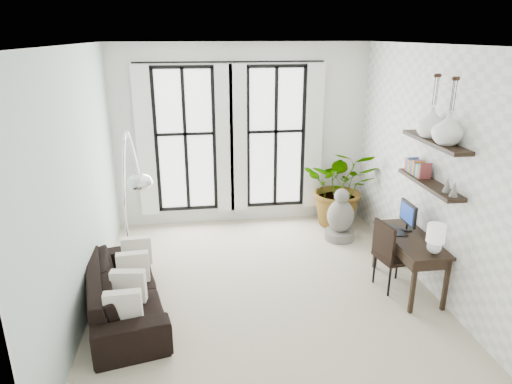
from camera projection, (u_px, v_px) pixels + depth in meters
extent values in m
plane|color=#C3B69B|center=(263.00, 288.00, 6.29)|extent=(5.00, 5.00, 0.00)
plane|color=white|center=(265.00, 45.00, 5.24)|extent=(5.00, 5.00, 0.00)
plane|color=silver|center=(79.00, 185.00, 5.46)|extent=(0.00, 5.00, 5.00)
plane|color=white|center=(431.00, 171.00, 6.06)|extent=(0.00, 5.00, 5.00)
plane|color=white|center=(242.00, 136.00, 8.10)|extent=(4.50, 0.00, 4.50)
cube|color=white|center=(185.00, 141.00, 7.96)|extent=(1.00, 0.02, 2.50)
cube|color=white|center=(145.00, 143.00, 7.77)|extent=(0.30, 0.04, 2.60)
cube|color=white|center=(225.00, 141.00, 7.95)|extent=(0.30, 0.04, 2.60)
cube|color=white|center=(276.00, 138.00, 8.17)|extent=(1.00, 0.02, 2.50)
cube|color=white|center=(238.00, 141.00, 7.98)|extent=(0.30, 0.04, 2.60)
cube|color=white|center=(314.00, 138.00, 8.16)|extent=(0.30, 0.04, 2.60)
cylinder|color=black|center=(230.00, 62.00, 7.54)|extent=(3.20, 0.03, 0.03)
cube|color=black|center=(429.00, 184.00, 5.84)|extent=(0.25, 1.30, 0.05)
cube|color=black|center=(435.00, 142.00, 5.66)|extent=(0.25, 1.30, 0.05)
cube|color=#DF3741|center=(411.00, 164.00, 6.31)|extent=(0.16, 0.04, 0.18)
cube|color=#3776C3|center=(412.00, 165.00, 6.27)|extent=(0.16, 0.04, 0.18)
cube|color=orange|center=(414.00, 166.00, 6.23)|extent=(0.16, 0.03, 0.18)
cube|color=green|center=(415.00, 166.00, 6.19)|extent=(0.16, 0.04, 0.18)
cube|color=purple|center=(417.00, 167.00, 6.15)|extent=(0.16, 0.04, 0.18)
cube|color=orange|center=(419.00, 168.00, 6.10)|extent=(0.16, 0.04, 0.18)
cube|color=#4D4D4D|center=(420.00, 169.00, 6.06)|extent=(0.16, 0.04, 0.18)
cube|color=#39C8B3|center=(422.00, 170.00, 6.02)|extent=(0.16, 0.04, 0.18)
cube|color=gray|center=(423.00, 171.00, 5.98)|extent=(0.16, 0.04, 0.18)
cube|color=brown|center=(425.00, 172.00, 5.93)|extent=(0.16, 0.04, 0.18)
cone|color=slate|center=(447.00, 185.00, 5.42)|extent=(0.10, 0.10, 0.18)
cone|color=slate|center=(454.00, 189.00, 5.28)|extent=(0.10, 0.10, 0.18)
imported|color=black|center=(124.00, 290.00, 5.65)|extent=(1.25, 2.24, 0.62)
cube|color=silver|center=(123.00, 308.00, 4.95)|extent=(0.40, 0.12, 0.40)
cube|color=silver|center=(129.00, 286.00, 5.38)|extent=(0.40, 0.12, 0.40)
cube|color=silver|center=(133.00, 267.00, 5.82)|extent=(0.40, 0.12, 0.40)
cube|color=silver|center=(137.00, 251.00, 6.26)|extent=(0.40, 0.12, 0.40)
imported|color=#2D7228|center=(341.00, 187.00, 8.18)|extent=(1.62, 1.51, 1.45)
cube|color=black|center=(411.00, 239.00, 6.07)|extent=(0.54, 1.28, 0.04)
cube|color=black|center=(409.00, 245.00, 6.09)|extent=(0.49, 1.22, 0.12)
cube|color=black|center=(413.00, 288.00, 5.61)|extent=(0.05, 0.05, 0.71)
cube|color=black|center=(446.00, 285.00, 5.67)|extent=(0.05, 0.05, 0.71)
cube|color=black|center=(376.00, 246.00, 6.71)|extent=(0.05, 0.05, 0.71)
cube|color=black|center=(404.00, 244.00, 6.77)|extent=(0.05, 0.05, 0.71)
cube|color=black|center=(408.00, 213.00, 6.21)|extent=(0.04, 0.42, 0.30)
cube|color=navy|center=(407.00, 213.00, 6.21)|extent=(0.00, 0.36, 0.24)
cube|color=black|center=(396.00, 230.00, 6.27)|extent=(0.15, 0.40, 0.02)
sphere|color=silver|center=(434.00, 247.00, 5.58)|extent=(0.18, 0.18, 0.18)
cylinder|color=white|center=(436.00, 233.00, 5.51)|extent=(0.22, 0.22, 0.22)
cube|color=black|center=(395.00, 257.00, 6.17)|extent=(0.53, 0.53, 0.05)
cube|color=black|center=(384.00, 242.00, 6.03)|extent=(0.12, 0.46, 0.51)
cylinder|color=black|center=(386.00, 281.00, 6.05)|extent=(0.03, 0.03, 0.43)
cylinder|color=black|center=(412.00, 279.00, 6.10)|extent=(0.03, 0.03, 0.43)
cylinder|color=black|center=(375.00, 267.00, 6.40)|extent=(0.03, 0.03, 0.43)
cylinder|color=black|center=(400.00, 266.00, 6.45)|extent=(0.03, 0.03, 0.43)
cylinder|color=silver|center=(130.00, 261.00, 6.93)|extent=(0.33, 0.33, 0.09)
cylinder|color=silver|center=(127.00, 234.00, 6.78)|extent=(0.03, 0.03, 0.91)
ellipsoid|color=silver|center=(140.00, 182.00, 5.28)|extent=(0.29, 0.29, 0.19)
cylinder|color=slate|center=(339.00, 235.00, 7.78)|extent=(0.50, 0.50, 0.15)
ellipsoid|color=slate|center=(340.00, 216.00, 7.66)|extent=(0.45, 0.45, 0.55)
sphere|color=slate|center=(342.00, 196.00, 7.55)|extent=(0.25, 0.25, 0.25)
imported|color=white|center=(448.00, 129.00, 5.35)|extent=(0.37, 0.37, 0.38)
imported|color=white|center=(431.00, 122.00, 5.73)|extent=(0.37, 0.37, 0.38)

